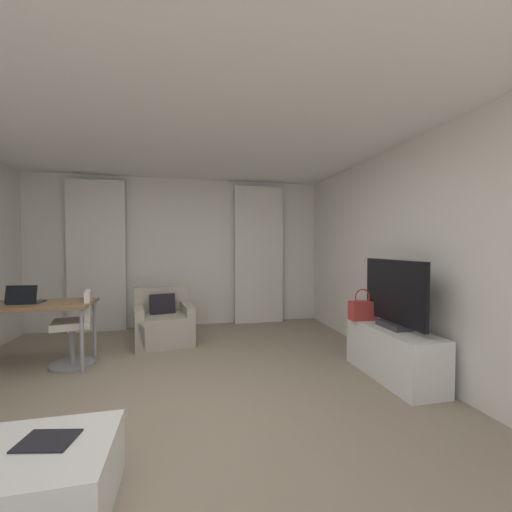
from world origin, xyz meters
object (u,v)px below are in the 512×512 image
at_px(desk, 26,309).
at_px(magazine_open, 47,441).
at_px(armchair, 163,324).
at_px(laptop, 25,300).
at_px(handbag_primary, 362,310).
at_px(coffee_table, 40,483).
at_px(desk_chair, 76,332).
at_px(tv_console, 393,353).
at_px(tv_flatscreen, 394,296).

height_order(desk, magazine_open, desk).
relative_size(armchair, magazine_open, 2.88).
height_order(laptop, handbag_primary, laptop).
distance_m(desk, coffee_table, 2.52).
distance_m(desk_chair, tv_console, 3.62).
relative_size(desk, magazine_open, 4.42).
bearing_deg(desk_chair, armchair, 36.75).
relative_size(magazine_open, tv_console, 0.27).
bearing_deg(desk_chair, desk, -178.94).
xyz_separation_m(coffee_table, magazine_open, (0.02, 0.06, 0.19)).
bearing_deg(tv_flatscreen, handbag_primary, 107.49).
relative_size(laptop, tv_flatscreen, 0.35).
bearing_deg(laptop, desk, 16.97).
distance_m(desk_chair, coffee_table, 2.32).
relative_size(armchair, tv_flatscreen, 0.95).
bearing_deg(handbag_primary, tv_flatscreen, -72.51).
height_order(coffee_table, tv_flatscreen, tv_flatscreen).
relative_size(magazine_open, handbag_primary, 0.86).
xyz_separation_m(tv_console, tv_flatscreen, (0.00, -0.01, 0.61)).
height_order(tv_flatscreen, handbag_primary, tv_flatscreen).
bearing_deg(laptop, tv_console, -15.89).
height_order(desk, coffee_table, desk).
bearing_deg(desk, tv_flatscreen, -16.06).
height_order(tv_console, handbag_primary, handbag_primary).
relative_size(magazine_open, tv_flatscreen, 0.33).
bearing_deg(tv_flatscreen, laptop, 164.01).
bearing_deg(coffee_table, tv_flatscreen, 20.91).
height_order(armchair, tv_flatscreen, tv_flatscreen).
height_order(magazine_open, tv_console, tv_console).
distance_m(desk, desk_chair, 0.59).
bearing_deg(tv_flatscreen, desk_chair, 161.58).
bearing_deg(magazine_open, coffee_table, -105.42).
xyz_separation_m(desk, laptop, (-0.01, -0.00, 0.11)).
xyz_separation_m(desk, tv_flatscreen, (3.94, -1.13, 0.19)).
relative_size(laptop, coffee_table, 0.47).
bearing_deg(laptop, handbag_primary, -10.80).
height_order(desk, tv_flatscreen, tv_flatscreen).
bearing_deg(magazine_open, desk_chair, 103.61).
bearing_deg(armchair, handbag_primary, -31.53).
height_order(magazine_open, tv_flatscreen, tv_flatscreen).
bearing_deg(coffee_table, laptop, 114.72).
xyz_separation_m(armchair, desk_chair, (-0.95, -0.71, 0.12)).
bearing_deg(desk, tv_console, -15.96).
distance_m(desk_chair, magazine_open, 2.26).
relative_size(desk_chair, coffee_table, 1.23).
distance_m(desk, tv_flatscreen, 4.10).
height_order(laptop, coffee_table, laptop).
height_order(armchair, desk_chair, desk_chair).
bearing_deg(laptop, tv_flatscreen, -15.99).
xyz_separation_m(desk_chair, tv_console, (3.43, -1.14, -0.12)).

